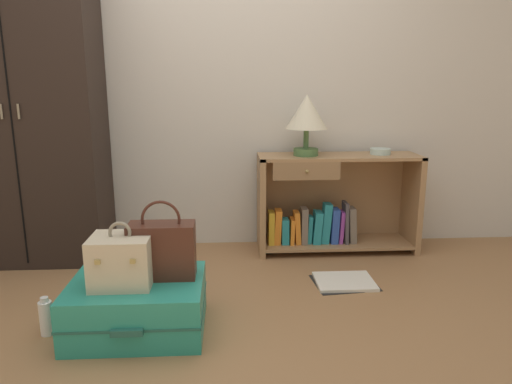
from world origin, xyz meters
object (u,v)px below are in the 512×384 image
at_px(wardrobe, 26,109).
at_px(suitcase_large, 138,305).
at_px(handbag, 162,249).
at_px(train_case, 122,260).
at_px(bottle, 46,317).
at_px(bookshelf, 330,205).
at_px(bowl, 380,151).
at_px(table_lamp, 307,115).
at_px(open_book_on_floor, 344,282).

height_order(wardrobe, suitcase_large, wardrobe).
bearing_deg(handbag, wardrobe, 134.83).
relative_size(train_case, bottle, 1.60).
bearing_deg(bookshelf, suitcase_large, -137.28).
bearing_deg(bowl, bookshelf, -179.86).
height_order(bowl, train_case, bowl).
height_order(train_case, handbag, handbag).
relative_size(bookshelf, bowl, 7.92).
bearing_deg(bottle, suitcase_large, 2.87).
bearing_deg(table_lamp, handbag, -130.40).
relative_size(wardrobe, train_case, 6.61).
xyz_separation_m(table_lamp, bottle, (-1.41, -1.08, -0.89)).
xyz_separation_m(table_lamp, handbag, (-0.86, -1.01, -0.58)).
relative_size(wardrobe, suitcase_large, 3.17).
xyz_separation_m(bookshelf, train_case, (-1.23, -1.12, 0.05)).
xyz_separation_m(bookshelf, open_book_on_floor, (-0.03, -0.60, -0.32)).
height_order(bowl, handbag, bowl).
bearing_deg(bottle, wardrobe, 111.90).
relative_size(bowl, train_case, 0.46).
bearing_deg(bookshelf, bowl, 0.14).
bearing_deg(bookshelf, train_case, -137.71).
height_order(wardrobe, train_case, wardrobe).
bearing_deg(wardrobe, bowl, 1.40).
bearing_deg(bowl, handbag, -143.30).
bearing_deg(handbag, train_case, -156.05).
relative_size(bookshelf, handbag, 2.93).
xyz_separation_m(wardrobe, bowl, (2.37, 0.06, -0.30)).
distance_m(bookshelf, handbag, 1.48).
height_order(bowl, open_book_on_floor, bowl).
bearing_deg(bottle, table_lamp, 37.31).
bearing_deg(train_case, handbag, 23.95).
bearing_deg(table_lamp, suitcase_large, -132.94).
height_order(wardrobe, bottle, wardrobe).
height_order(suitcase_large, bottle, suitcase_large).
distance_m(table_lamp, train_case, 1.62).
distance_m(wardrobe, bowl, 2.39).
distance_m(table_lamp, bottle, 1.99).
bearing_deg(train_case, table_lamp, 46.40).
xyz_separation_m(wardrobe, handbag, (0.98, -0.98, -0.62)).
bearing_deg(bottle, bookshelf, 34.56).
relative_size(bookshelf, table_lamp, 2.72).
xyz_separation_m(suitcase_large, handbag, (0.12, 0.05, 0.27)).
distance_m(bottle, open_book_on_floor, 1.65).
bearing_deg(bowl, table_lamp, -176.93).
xyz_separation_m(wardrobe, table_lamp, (1.84, 0.03, -0.04)).
bearing_deg(table_lamp, bowl, 3.07).
relative_size(table_lamp, bottle, 2.16).
bearing_deg(handbag, table_lamp, 49.60).
height_order(handbag, open_book_on_floor, handbag).
height_order(bookshelf, train_case, bookshelf).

